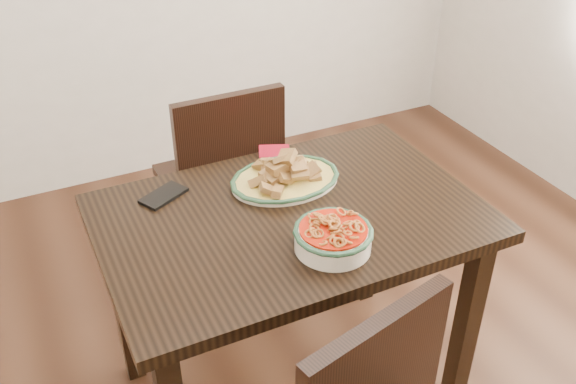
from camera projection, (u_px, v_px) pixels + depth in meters
name	position (u px, v px, depth m)	size (l,w,h in m)	color
dining_table	(291.00, 242.00, 1.94)	(1.11, 0.74, 0.75)	black
chair_far	(223.00, 176.00, 2.53)	(0.42, 0.42, 0.89)	black
fish_plate	(285.00, 170.00, 1.99)	(0.35, 0.27, 0.11)	beige
noodle_bowl	(333.00, 235.00, 1.71)	(0.22, 0.22, 0.08)	white
smartphone	(164.00, 195.00, 1.94)	(0.14, 0.08, 0.01)	black
napkin	(274.00, 152.00, 2.16)	(0.10, 0.09, 0.01)	maroon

